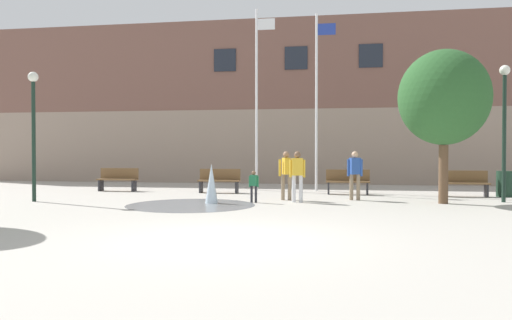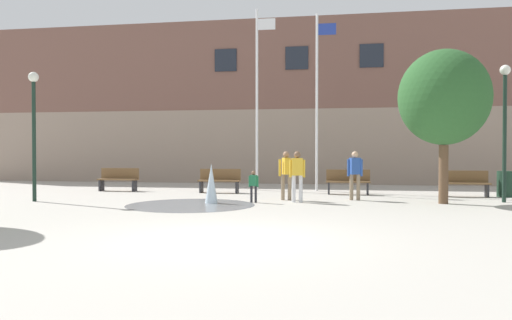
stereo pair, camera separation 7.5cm
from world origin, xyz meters
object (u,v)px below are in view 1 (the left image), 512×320
at_px(park_bench_center, 348,181).
at_px(flagpole_left, 257,94).
at_px(park_bench_far_left, 118,179).
at_px(park_bench_under_right_flagpole, 465,183).
at_px(child_in_fountain, 254,184).
at_px(lamp_post_left_lane, 33,117).
at_px(adult_watching, 286,171).
at_px(lamp_post_right_lane, 504,114).
at_px(street_tree_near_building, 444,98).
at_px(adult_near_bench, 297,172).
at_px(trash_can, 505,184).
at_px(flagpole_right, 317,97).
at_px(park_bench_under_left_flagpole, 219,180).
at_px(adult_in_red, 355,171).

bearing_deg(park_bench_center, flagpole_left, 159.62).
xyz_separation_m(park_bench_far_left, park_bench_under_right_flagpole, (13.04, -0.25, 0.00)).
height_order(child_in_fountain, flagpole_left, flagpole_left).
bearing_deg(lamp_post_left_lane, flagpole_left, 41.96).
xyz_separation_m(park_bench_under_right_flagpole, adult_watching, (-6.05, -2.27, 0.45)).
height_order(lamp_post_right_lane, street_tree_near_building, street_tree_near_building).
distance_m(adult_near_bench, lamp_post_right_lane, 6.71).
distance_m(adult_near_bench, trash_can, 7.64).
distance_m(child_in_fountain, flagpole_left, 5.89).
relative_size(flagpole_left, flagpole_right, 1.04).
relative_size(park_bench_under_left_flagpole, trash_can, 1.78).
xyz_separation_m(park_bench_under_right_flagpole, lamp_post_right_lane, (0.73, -1.81, 2.28)).
bearing_deg(park_bench_center, adult_in_red, -85.03).
height_order(adult_in_red, flagpole_left, flagpole_left).
xyz_separation_m(adult_watching, lamp_post_right_lane, (6.78, 0.46, 1.82)).
relative_size(park_bench_far_left, adult_watching, 1.01).
bearing_deg(child_in_fountain, trash_can, 45.68).
relative_size(adult_watching, flagpole_left, 0.22).
relative_size(adult_watching, lamp_post_right_lane, 0.37).
distance_m(park_bench_center, lamp_post_right_lane, 5.67).
bearing_deg(lamp_post_left_lane, park_bench_under_left_flagpole, 39.50).
bearing_deg(lamp_post_left_lane, park_bench_far_left, 78.85).
bearing_deg(trash_can, lamp_post_right_lane, -108.01).
height_order(park_bench_far_left, flagpole_right, flagpole_right).
xyz_separation_m(flagpole_right, street_tree_near_building, (3.99, -4.14, -0.55)).
height_order(adult_in_red, adult_near_bench, same).
relative_size(park_bench_far_left, adult_near_bench, 1.01).
bearing_deg(lamp_post_right_lane, park_bench_under_left_flagpole, 168.68).
bearing_deg(park_bench_under_right_flagpole, street_tree_near_building, -115.56).
height_order(park_bench_far_left, flagpole_left, flagpole_left).
bearing_deg(adult_in_red, flagpole_right, -96.09).
distance_m(park_bench_under_left_flagpole, lamp_post_left_lane, 6.86).
height_order(child_in_fountain, adult_near_bench, adult_near_bench).
relative_size(flagpole_left, lamp_post_left_lane, 1.79).
distance_m(child_in_fountain, lamp_post_left_lane, 7.27).
bearing_deg(park_bench_far_left, adult_in_red, -13.18).
xyz_separation_m(park_bench_under_left_flagpole, flagpole_left, (1.23, 1.48, 3.43)).
bearing_deg(street_tree_near_building, flagpole_right, 133.98).
bearing_deg(park_bench_under_right_flagpole, park_bench_far_left, 178.92).
distance_m(adult_in_red, street_tree_near_building, 3.53).
height_order(flagpole_left, flagpole_right, flagpole_left).
bearing_deg(adult_near_bench, adult_in_red, -161.02).
distance_m(park_bench_far_left, street_tree_near_building, 12.45).
xyz_separation_m(park_bench_center, flagpole_right, (-1.18, 1.34, 3.28)).
xyz_separation_m(park_bench_center, park_bench_under_right_flagpole, (4.03, -0.25, 0.00)).
height_order(adult_in_red, lamp_post_right_lane, lamp_post_right_lane).
bearing_deg(flagpole_left, park_bench_center, -20.38).
relative_size(park_bench_far_left, park_bench_under_right_flagpole, 1.00).
bearing_deg(adult_near_bench, flagpole_right, -105.22).
xyz_separation_m(child_in_fountain, adult_near_bench, (1.33, 0.32, 0.35)).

